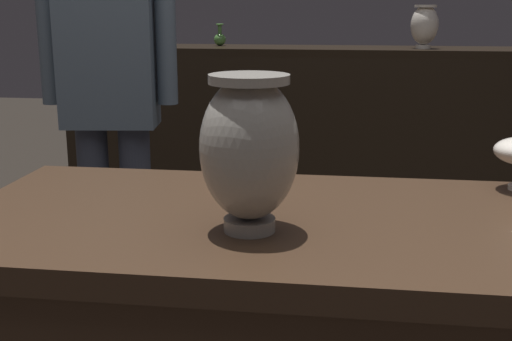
% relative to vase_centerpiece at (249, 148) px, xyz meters
% --- Properties ---
extents(back_display_shelf, '(2.60, 0.40, 0.99)m').
position_rel_vase_centerpiece_xyz_m(back_display_shelf, '(0.01, 2.30, -0.46)').
color(back_display_shelf, black).
rests_on(back_display_shelf, ground_plane).
extents(vase_centerpiece, '(0.18, 0.18, 0.28)m').
position_rel_vase_centerpiece_xyz_m(vase_centerpiece, '(0.00, 0.00, 0.00)').
color(vase_centerpiece, gray).
rests_on(vase_centerpiece, display_plinth).
extents(shelf_vase_right, '(0.13, 0.13, 0.21)m').
position_rel_vase_centerpiece_xyz_m(shelf_vase_right, '(0.53, 2.26, 0.15)').
color(shelf_vase_right, silver).
rests_on(shelf_vase_right, back_display_shelf).
extents(shelf_vase_left, '(0.06, 0.06, 0.11)m').
position_rel_vase_centerpiece_xyz_m(shelf_vase_left, '(-0.51, 2.35, 0.08)').
color(shelf_vase_left, '#477A38').
rests_on(shelf_vase_left, back_display_shelf).
extents(visitor_near_left, '(0.47, 0.22, 1.59)m').
position_rel_vase_centerpiece_xyz_m(visitor_near_left, '(-0.65, 1.06, -0.02)').
color(visitor_near_left, '#333847').
rests_on(visitor_near_left, ground_plane).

